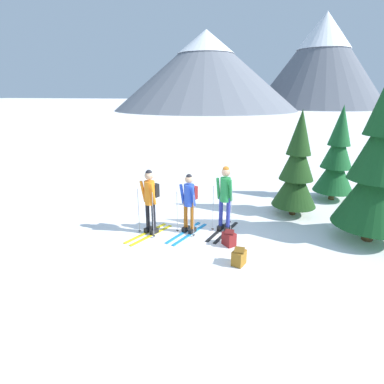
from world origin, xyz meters
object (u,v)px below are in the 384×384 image
Objects in this scene: pine_tree_far at (381,161)px; backpack_on_snow_beside at (229,238)px; pine_tree_mid at (297,169)px; backpack_on_snow_front at (239,257)px; skier_in_green at (225,195)px; skier_in_orange at (150,198)px; pine_tree_near at (337,158)px; skier_in_blue at (189,200)px.

pine_tree_far is 4.18m from backpack_on_snow_beside.
pine_tree_mid is 3.98m from backpack_on_snow_front.
backpack_on_snow_beside is at bearing 111.90° from backpack_on_snow_front.
skier_in_green is 4.89× the size of backpack_on_snow_front.
skier_in_green is at bearing -136.58° from pine_tree_mid.
backpack_on_snow_beside is at bearing -4.39° from skier_in_orange.
pine_tree_near reaches higher than pine_tree_mid.
skier_in_orange is 6.86m from pine_tree_near.
pine_tree_mid is at bearing 43.42° from skier_in_green.
pine_tree_mid is at bearing 37.28° from skier_in_blue.
skier_in_orange is 5.87m from pine_tree_far.
pine_tree_near reaches higher than skier_in_blue.
pine_tree_near is at bearing 48.01° from skier_in_green.
pine_tree_far reaches higher than backpack_on_snow_front.
pine_tree_near is at bearing 55.91° from backpack_on_snow_beside.
pine_tree_far is at bearing 19.59° from backpack_on_snow_beside.
skier_in_orange is 4.53× the size of backpack_on_snow_beside.
skier_in_blue is 4.21× the size of backpack_on_snow_beside.
pine_tree_mid reaches higher than skier_in_blue.
pine_tree_far is (4.67, 0.75, 1.18)m from skier_in_blue.
pine_tree_far is 11.67× the size of backpack_on_snow_beside.
backpack_on_snow_beside is at bearing -72.23° from skier_in_green.
pine_tree_mid is at bearing 69.92° from backpack_on_snow_front.
pine_tree_near reaches higher than backpack_on_snow_beside.
pine_tree_near reaches higher than skier_in_green.
skier_in_blue is 4.88m from pine_tree_far.
pine_tree_far is (1.84, -1.40, 0.63)m from pine_tree_mid.
pine_tree_far is at bearing -37.27° from pine_tree_mid.
pine_tree_far reaches higher than pine_tree_near.
skier_in_orange is at bearing -162.12° from skier_in_blue.
skier_in_orange reaches higher than skier_in_blue.
pine_tree_far reaches higher than skier_in_green.
skier_in_blue is 5.92m from pine_tree_near.
pine_tree_far is at bearing 6.22° from skier_in_green.
pine_tree_far reaches higher than pine_tree_mid.
skier_in_orange is 0.97× the size of skier_in_green.
backpack_on_snow_beside is (-1.65, -2.64, -1.31)m from pine_tree_mid.
pine_tree_near is (5.26, 4.38, 0.50)m from skier_in_orange.
skier_in_green is at bearing -173.78° from pine_tree_far.
backpack_on_snow_beside is at bearing -22.44° from skier_in_blue.
skier_in_blue is at bearing -170.85° from pine_tree_far.
skier_in_orange is 2.02m from skier_in_green.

